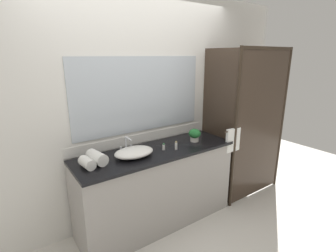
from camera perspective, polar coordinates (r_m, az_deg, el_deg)
ground_plane at (r=3.19m, az=-2.36°, el=-20.76°), size 8.00×8.00×0.00m
wall_back_with_mirror at (r=2.92m, az=-6.33°, el=3.95°), size 4.40×0.06×2.60m
vanity_cabinet at (r=2.95m, az=-2.56°, el=-13.62°), size 1.80×0.58×0.90m
shower_enclosure at (r=3.42m, az=17.50°, el=0.23°), size 1.20×0.59×2.00m
sink_basin at (r=2.60m, az=-7.71°, el=-5.92°), size 0.41×0.30×0.09m
faucet at (r=2.73m, az=-9.39°, el=-4.55°), size 0.17×0.15×0.17m
potted_plant at (r=3.01m, az=6.06°, el=-1.92°), size 0.14×0.14×0.15m
amenity_bottle_body_wash at (r=2.75m, az=1.85°, el=-4.48°), size 0.03×0.03×0.09m
amenity_bottle_shampoo at (r=2.75m, az=-0.98°, el=-4.75°), size 0.03×0.03×0.07m
rolled_towel_near_edge at (r=2.43m, az=-17.88°, el=-7.97°), size 0.12×0.19×0.10m
rolled_towel_middle at (r=2.50m, az=-15.82°, el=-6.90°), size 0.16×0.25×0.12m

